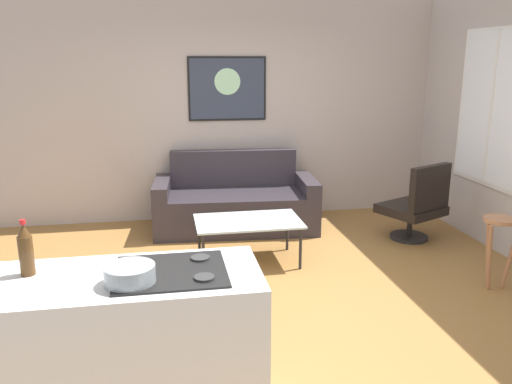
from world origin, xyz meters
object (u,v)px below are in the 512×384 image
at_px(armchair, 417,205).
at_px(bar_stool, 498,236).
at_px(coffee_table, 248,223).
at_px(mixing_bowl, 130,275).
at_px(wall_painting, 227,89).
at_px(couch, 235,204).
at_px(soda_bottle, 26,250).

height_order(armchair, bar_stool, armchair).
bearing_deg(coffee_table, mixing_bowl, -113.07).
height_order(coffee_table, wall_painting, wall_painting).
xyz_separation_m(couch, coffee_table, (-0.03, -1.13, 0.11)).
distance_m(coffee_table, bar_stool, 2.32).
height_order(coffee_table, bar_stool, bar_stool).
height_order(armchair, wall_painting, wall_painting).
height_order(armchair, soda_bottle, soda_bottle).
bearing_deg(wall_painting, bar_stool, -51.35).
bearing_deg(coffee_table, soda_bottle, -125.99).
xyz_separation_m(bar_stool, soda_bottle, (-3.65, -1.15, 0.54)).
relative_size(bar_stool, mixing_bowl, 2.50).
distance_m(couch, armchair, 2.13).
distance_m(armchair, bar_stool, 1.29).
distance_m(coffee_table, soda_bottle, 2.71).
bearing_deg(wall_painting, couch, -88.06).
bearing_deg(wall_painting, armchair, -33.91).
bearing_deg(couch, mixing_bowl, -106.52).
xyz_separation_m(armchair, wall_painting, (-1.98, 1.33, 1.24)).
distance_m(armchair, wall_painting, 2.69).
xyz_separation_m(coffee_table, bar_stool, (2.10, -0.99, 0.07)).
distance_m(coffee_table, wall_painting, 2.05).
relative_size(armchair, bar_stool, 1.37).
bearing_deg(armchair, wall_painting, 146.09).
bearing_deg(bar_stool, couch, 134.44).
distance_m(soda_bottle, wall_painting, 4.12).
distance_m(coffee_table, armchair, 2.01).
bearing_deg(soda_bottle, mixing_bowl, -22.22).
xyz_separation_m(bar_stool, wall_painting, (-2.09, 2.61, 1.18)).
xyz_separation_m(couch, soda_bottle, (-1.58, -3.26, 0.73)).
bearing_deg(armchair, couch, 157.07).
height_order(bar_stool, wall_painting, wall_painting).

